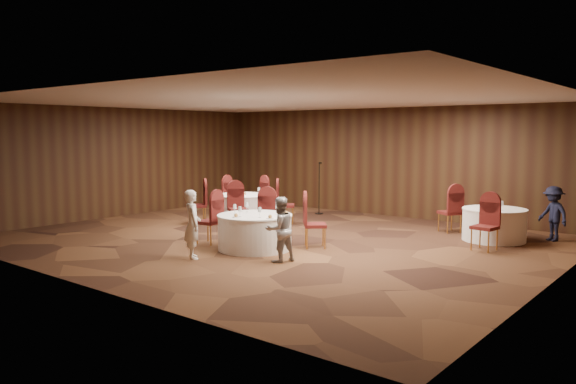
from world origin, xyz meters
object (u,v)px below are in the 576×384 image
Objects in this scene: woman_b at (280,229)px; table_main at (255,232)px; woman_a at (192,224)px; man_c at (553,214)px; table_left at (242,207)px; table_right at (494,224)px; mic_stand at (319,199)px.

table_main is at bearing -99.19° from woman_b.
woman_a is 1.73m from woman_b.
man_c is at bearing 46.52° from table_main.
woman_a reaches higher than table_left.
man_c reaches higher than table_left.
table_right is at bearing 169.21° from woman_b.
table_right is (6.52, 1.47, 0.00)m from table_left.
man_c is at bearing -1.52° from mic_stand.
woman_b reaches higher than table_right.
table_right is 5.32m from woman_b.
mic_stand is 6.73m from woman_a.
woman_b is (1.51, 0.85, -0.05)m from woman_a.
mic_stand is (-1.98, 5.11, 0.08)m from table_main.
man_c reaches higher than woman_b.
woman_b is at bearing -38.70° from table_left.
table_right is 1.05× the size of woman_a.
man_c reaches higher than table_right.
man_c is (1.05, 0.80, 0.25)m from table_right.
table_left is at bearing -111.69° from woman_b.
man_c is (4.68, 4.94, 0.25)m from table_main.
man_c is (7.57, 2.27, 0.25)m from table_left.
woman_a is (2.53, -4.09, 0.30)m from table_left.
table_main is 3.94m from table_left.
mic_stand is at bearing -43.20° from woman_a.
woman_b is (3.13, -5.68, 0.17)m from mic_stand.
mic_stand is 6.67m from man_c.
table_right is 1.14× the size of woman_b.
table_right is at bearing -92.87° from woman_a.
woman_b is at bearing -26.21° from table_main.
woman_b is 1.00× the size of man_c.
table_right is 1.35m from man_c.
man_c is (3.53, 5.50, 0.00)m from woman_b.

